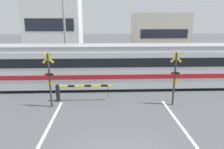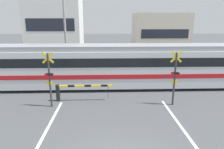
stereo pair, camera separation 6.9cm
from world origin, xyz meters
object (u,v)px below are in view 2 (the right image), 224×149
object	(u,v)px
commuter_train	(117,65)
crossing_barrier_far	(137,68)
crossing_signal_right	(175,76)
pedestrian	(123,60)
crossing_signal_left	(49,77)
crossing_barrier_near	(72,89)

from	to	relation	value
commuter_train	crossing_barrier_far	distance (m)	3.99
crossing_signal_right	pedestrian	size ratio (longest dim) A/B	2.07
crossing_signal_right	crossing_signal_left	bearing A→B (deg)	180.00
crossing_signal_left	crossing_signal_right	world-z (taller)	same
crossing_signal_left	crossing_signal_right	bearing A→B (deg)	0.00
commuter_train	crossing_signal_right	xyz separation A→B (m)	(3.20, -3.61, 0.08)
commuter_train	crossing_barrier_far	bearing A→B (deg)	56.81
crossing_barrier_far	crossing_signal_right	size ratio (longest dim) A/B	1.08
crossing_barrier_near	crossing_barrier_far	xyz separation A→B (m)	(5.15, 5.99, 0.00)
crossing_barrier_far	commuter_train	bearing A→B (deg)	-123.19
crossing_barrier_far	pedestrian	xyz separation A→B (m)	(-1.07, 3.28, 0.15)
crossing_barrier_near	pedestrian	bearing A→B (deg)	66.28
crossing_barrier_near	pedestrian	size ratio (longest dim) A/B	2.23
crossing_signal_right	pedestrian	xyz separation A→B (m)	(-2.16, 10.13, -0.91)
crossing_barrier_near	pedestrian	world-z (taller)	pedestrian
crossing_barrier_near	crossing_barrier_far	world-z (taller)	same
crossing_signal_left	crossing_barrier_far	bearing A→B (deg)	47.69
pedestrian	crossing_signal_right	bearing A→B (deg)	-77.97
commuter_train	crossing_barrier_near	xyz separation A→B (m)	(-3.03, -2.75, -0.98)
crossing_barrier_near	crossing_signal_left	bearing A→B (deg)	-141.60
crossing_signal_right	commuter_train	bearing A→B (deg)	131.56
crossing_barrier_far	crossing_signal_right	xyz separation A→B (m)	(1.09, -6.85, 1.06)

